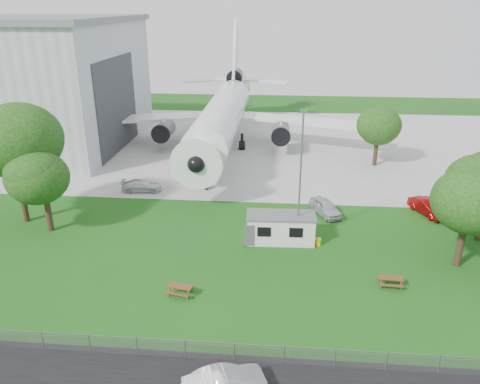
# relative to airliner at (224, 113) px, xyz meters

# --- Properties ---
(ground) EXTENTS (160.00, 160.00, 0.00)m
(ground) POSITION_rel_airliner_xyz_m (2.00, -35.86, -5.27)
(ground) COLOR #206117
(concrete_apron) EXTENTS (120.00, 46.00, 0.03)m
(concrete_apron) POSITION_rel_airliner_xyz_m (2.00, 2.14, -5.25)
(concrete_apron) COLOR #B7B7B2
(concrete_apron) RESTS_ON ground
(airliner) EXTENTS (46.36, 47.73, 17.69)m
(airliner) POSITION_rel_airliner_xyz_m (0.00, 0.00, 0.00)
(airliner) COLOR white
(airliner) RESTS_ON ground
(site_cabin) EXTENTS (6.80, 2.92, 2.62)m
(site_cabin) POSITION_rel_airliner_xyz_m (8.69, -29.54, -3.96)
(site_cabin) COLOR silver
(site_cabin) RESTS_ON ground
(picnic_west) EXTENTS (2.11, 1.89, 0.76)m
(picnic_west) POSITION_rel_airliner_xyz_m (1.34, -38.77, -5.27)
(picnic_west) COLOR brown
(picnic_west) RESTS_ON ground
(picnic_east) EXTENTS (1.89, 1.61, 0.76)m
(picnic_east) POSITION_rel_airliner_xyz_m (17.12, -36.26, -5.27)
(picnic_east) COLOR brown
(picnic_east) RESTS_ON ground
(fence) EXTENTS (58.00, 0.04, 1.30)m
(fence) POSITION_rel_airliner_xyz_m (2.00, -45.36, -5.27)
(fence) COLOR gray
(fence) RESTS_ON ground
(lamp_mast) EXTENTS (0.16, 0.16, 12.00)m
(lamp_mast) POSITION_rel_airliner_xyz_m (10.20, -29.66, 0.73)
(lamp_mast) COLOR slate
(lamp_mast) RESTS_ON ground
(tree_west_big) EXTENTS (8.19, 8.19, 11.89)m
(tree_west_big) POSITION_rel_airliner_xyz_m (-16.58, -27.48, 2.51)
(tree_west_big) COLOR #382619
(tree_west_big) RESTS_ON ground
(tree_west_small) EXTENTS (5.92, 5.92, 8.47)m
(tree_west_small) POSITION_rel_airliner_xyz_m (-13.21, -29.28, 0.22)
(tree_west_small) COLOR #382619
(tree_west_small) RESTS_ON ground
(tree_east_front) EXTENTS (7.01, 7.01, 8.98)m
(tree_east_front) POSITION_rel_airliner_xyz_m (23.28, -32.62, 0.19)
(tree_east_front) COLOR #382619
(tree_east_front) RESTS_ON ground
(tree_far_apron) EXTENTS (6.11, 6.11, 8.01)m
(tree_far_apron) POSITION_rel_airliner_xyz_m (21.12, -6.82, -0.33)
(tree_far_apron) COLOR #382619
(tree_far_apron) RESTS_ON ground
(car_centre_sedan) EXTENTS (4.91, 3.23, 1.53)m
(car_centre_sedan) POSITION_rel_airliner_xyz_m (5.74, -48.00, -4.50)
(car_centre_sedan) COLOR white
(car_centre_sedan) RESTS_ON ground
(car_ne_hatch) EXTENTS (3.53, 4.89, 1.55)m
(car_ne_hatch) POSITION_rel_airliner_xyz_m (13.27, -23.33, -4.50)
(car_ne_hatch) COLOR #AEB0B5
(car_ne_hatch) RESTS_ON ground
(car_ne_sedan) EXTENTS (3.33, 4.93, 1.54)m
(car_ne_sedan) POSITION_rel_airliner_xyz_m (23.72, -22.43, -4.50)
(car_ne_sedan) COLOR maroon
(car_ne_sedan) RESTS_ON ground
(car_apron_van) EXTENTS (4.72, 2.27, 1.33)m
(car_apron_van) POSITION_rel_airliner_xyz_m (-7.36, -18.70, -4.61)
(car_apron_van) COLOR silver
(car_apron_van) RESTS_ON ground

